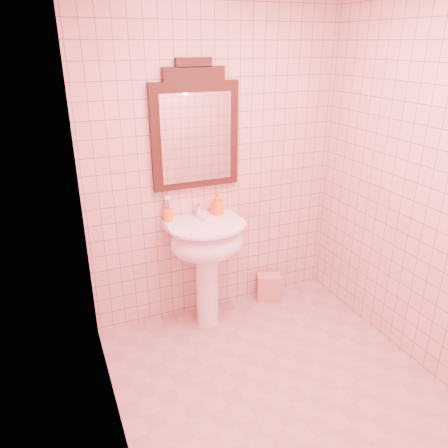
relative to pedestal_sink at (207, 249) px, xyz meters
name	(u,v)px	position (x,y,z in m)	size (l,w,h in m)	color
floor	(280,390)	(0.17, -0.87, -0.66)	(2.20, 2.20, 0.00)	tan
back_wall	(216,163)	(0.17, 0.23, 0.59)	(2.00, 0.02, 2.50)	#D2A892
pedestal_sink	(207,249)	(0.00, 0.00, 0.00)	(0.58, 0.58, 0.86)	white
faucet	(200,211)	(0.00, 0.14, 0.26)	(0.04, 0.16, 0.11)	white
mirror	(195,130)	(0.00, 0.20, 0.85)	(0.65, 0.06, 0.91)	black
toothbrush_cup	(168,214)	(-0.24, 0.18, 0.25)	(0.07, 0.07, 0.17)	orange
soap_dispenser	(217,204)	(0.14, 0.15, 0.28)	(0.07, 0.08, 0.17)	orange
towel	(269,287)	(0.61, 0.12, -0.54)	(0.20, 0.13, 0.24)	tan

